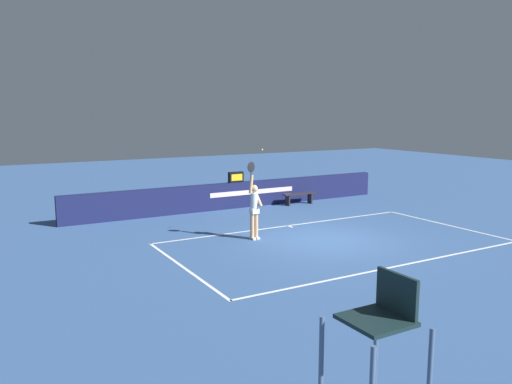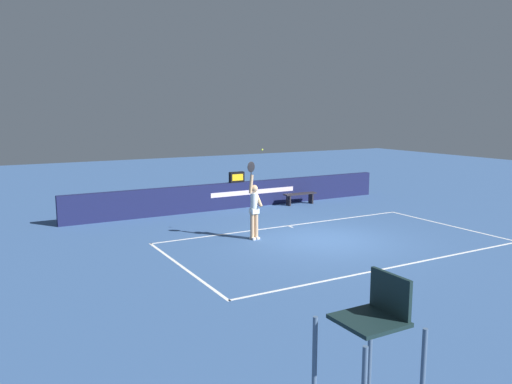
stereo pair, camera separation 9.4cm
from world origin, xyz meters
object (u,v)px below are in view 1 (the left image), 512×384
at_px(speed_display, 236,177).
at_px(courtside_bench_near, 299,196).
at_px(tennis_ball, 262,150).
at_px(umpire_chair, 378,365).
at_px(tennis_player, 254,207).

bearing_deg(speed_display, courtside_bench_near, -13.23).
height_order(tennis_ball, courtside_bench_near, tennis_ball).
bearing_deg(speed_display, umpire_chair, -112.73).
distance_m(speed_display, tennis_player, 5.39).
xyz_separation_m(umpire_chair, courtside_bench_near, (9.20, 14.67, -1.23)).
bearing_deg(tennis_player, speed_display, 68.69).
bearing_deg(courtside_bench_near, umpire_chair, -122.10).
bearing_deg(tennis_player, umpire_chair, -113.40).
bearing_deg(tennis_player, tennis_ball, 6.50).
xyz_separation_m(tennis_player, umpire_chair, (-4.46, -10.31, 0.57)).
bearing_deg(tennis_player, courtside_bench_near, 42.60).
bearing_deg(courtside_bench_near, tennis_player, -137.40).
relative_size(tennis_player, tennis_ball, 38.89).
xyz_separation_m(tennis_player, tennis_ball, (0.31, 0.04, 1.80)).
distance_m(tennis_player, courtside_bench_near, 6.47).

